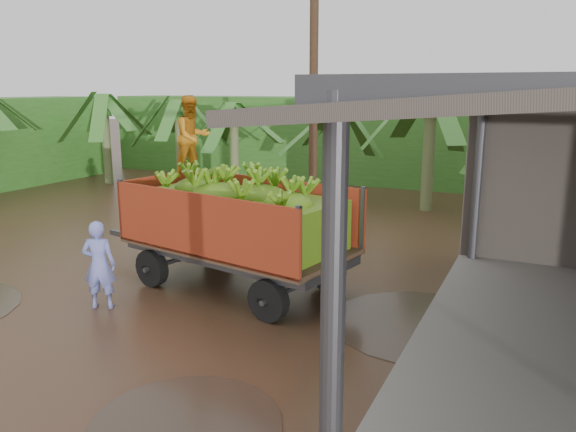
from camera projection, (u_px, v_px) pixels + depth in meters
name	position (u px, v px, depth m)	size (l,w,h in m)	color
ground	(134.00, 308.00, 10.46)	(100.00, 100.00, 0.00)	black
hedge_north	(335.00, 138.00, 25.00)	(22.00, 3.00, 3.60)	#2D661E
banana_trailer	(236.00, 221.00, 11.25)	(6.51, 3.07, 3.86)	red
man_blue	(99.00, 265.00, 10.32)	(0.61, 0.40, 1.67)	#717CCE
utility_pole	(314.00, 76.00, 15.37)	(1.20, 0.24, 8.53)	#47301E
banana_plants	(134.00, 154.00, 18.10)	(24.52, 19.75, 4.43)	#2D661E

